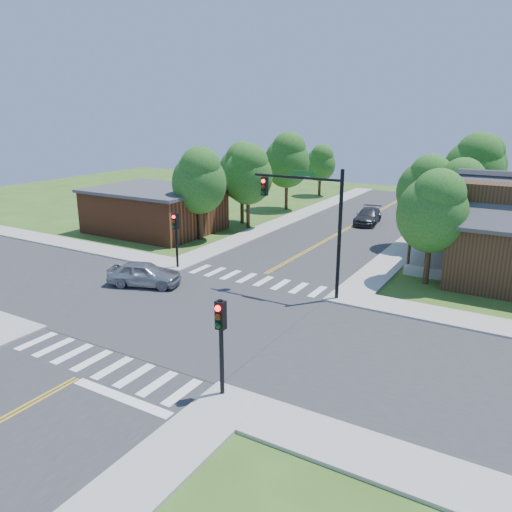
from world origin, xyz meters
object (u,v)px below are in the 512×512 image
Objects in this scene: signal_mast_ne at (311,211)px; signal_pole_nw at (176,230)px; car_silver at (144,274)px; signal_pole_se at (221,330)px; car_dgrey at (368,217)px.

signal_mast_ne is 1.89× the size of signal_pole_nw.
signal_mast_ne reaches higher than car_silver.
signal_pole_nw is at bearing -179.93° from signal_mast_ne.
signal_pole_se is at bearing -144.61° from car_silver.
signal_mast_ne reaches higher than signal_pole_nw.
signal_pole_se is at bearing -81.44° from signal_mast_ne.
signal_mast_ne reaches higher than signal_pole_se.
car_dgrey is (-4.72, 30.71, -1.96)m from signal_pole_se.
signal_pole_se is 0.76× the size of car_dgrey.
signal_pole_se reaches higher than car_dgrey.
signal_mast_ne is at bearing 0.07° from signal_pole_nw.
car_silver is (0.49, -3.64, -1.92)m from signal_pole_nw.
signal_pole_nw is (-9.51, -0.01, -2.19)m from signal_mast_ne.
signal_mast_ne is 11.55m from signal_pole_se.
car_dgrey is (-3.03, 19.50, -4.15)m from signal_mast_ne.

